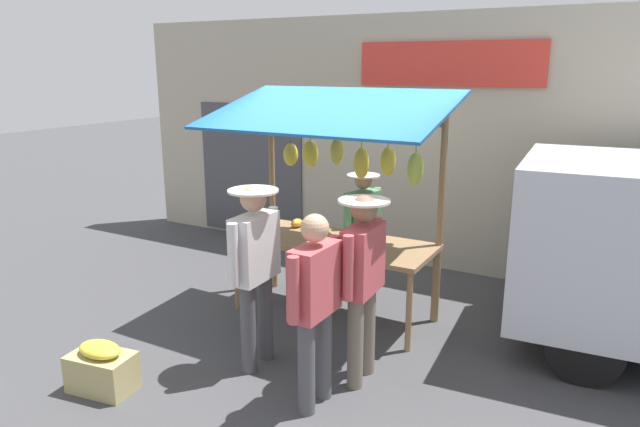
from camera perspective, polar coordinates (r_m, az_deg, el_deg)
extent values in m
plane|color=#424244|center=(6.59, 1.29, -9.99)|extent=(40.00, 40.00, 0.00)
cube|color=#B2A893|center=(8.07, 8.75, 7.02)|extent=(9.00, 0.25, 3.40)
cube|color=red|center=(7.69, 12.64, 14.32)|extent=(2.40, 0.06, 0.56)
cube|color=#47474C|center=(9.27, -6.88, 4.29)|extent=(1.90, 0.04, 2.10)
cube|color=olive|center=(6.28, 1.34, -2.89)|extent=(2.20, 0.90, 0.05)
cylinder|color=olive|center=(6.65, -8.28, -6.04)|extent=(0.06, 0.06, 0.83)
cylinder|color=olive|center=(5.71, 8.83, -9.64)|extent=(0.06, 0.06, 0.83)
cylinder|color=olive|center=(7.24, -4.54, -4.18)|extent=(0.06, 0.06, 0.83)
cylinder|color=olive|center=(6.39, 11.31, -7.04)|extent=(0.06, 0.06, 0.83)
cylinder|color=olive|center=(7.06, -4.75, 1.72)|extent=(0.07, 0.07, 2.35)
cylinder|color=olive|center=(6.16, 11.87, -0.45)|extent=(0.07, 0.07, 2.35)
cylinder|color=olive|center=(6.38, 3.11, 9.25)|extent=(2.12, 0.06, 0.06)
cube|color=#19518C|center=(5.88, 0.72, 10.29)|extent=(2.50, 1.46, 0.39)
cylinder|color=brown|center=(6.04, 9.57, 7.40)|extent=(0.01, 0.01, 0.29)
ellipsoid|color=#B2CC4C|center=(6.08, 9.44, 4.41)|extent=(0.22, 0.23, 0.36)
cylinder|color=brown|center=(6.17, 6.85, 7.82)|extent=(0.01, 0.01, 0.25)
ellipsoid|color=yellow|center=(6.21, 6.77, 5.20)|extent=(0.18, 0.22, 0.32)
cylinder|color=brown|center=(6.29, 4.18, 7.85)|extent=(0.01, 0.01, 0.29)
ellipsoid|color=yellow|center=(6.34, 4.13, 5.00)|extent=(0.19, 0.16, 0.35)
cylinder|color=brown|center=(6.40, 1.72, 8.40)|extent=(0.01, 0.01, 0.20)
ellipsoid|color=gold|center=(6.43, 1.71, 6.19)|extent=(0.16, 0.19, 0.30)
cylinder|color=brown|center=(6.60, -0.98, 8.37)|extent=(0.01, 0.01, 0.25)
ellipsoid|color=yellow|center=(6.63, -0.97, 5.96)|extent=(0.20, 0.16, 0.32)
cylinder|color=brown|center=(6.74, -2.96, 8.26)|extent=(0.01, 0.01, 0.30)
ellipsoid|color=yellow|center=(6.78, -2.93, 5.86)|extent=(0.22, 0.21, 0.27)
ellipsoid|color=orange|center=(6.12, 0.41, -2.42)|extent=(0.25, 0.20, 0.14)
ellipsoid|color=gold|center=(6.76, -2.33, -0.95)|extent=(0.12, 0.18, 0.10)
cylinder|color=#726656|center=(7.16, 4.80, -4.75)|extent=(0.14, 0.14, 0.75)
cylinder|color=#726656|center=(6.98, 3.58, -5.26)|extent=(0.14, 0.14, 0.75)
cube|color=#518C5B|center=(6.88, 4.30, 0.03)|extent=(0.31, 0.49, 0.53)
cylinder|color=#518C5B|center=(7.10, 5.69, 0.63)|extent=(0.09, 0.09, 0.49)
cylinder|color=#518C5B|center=(6.66, 2.81, -0.26)|extent=(0.09, 0.09, 0.49)
sphere|color=#A87A5B|center=(6.79, 4.36, 3.28)|extent=(0.21, 0.21, 0.21)
cylinder|color=beige|center=(6.78, 4.37, 3.79)|extent=(0.39, 0.39, 0.02)
cylinder|color=#726656|center=(5.07, 3.53, -12.71)|extent=(0.14, 0.14, 0.84)
cylinder|color=#726656|center=(5.30, 4.74, -11.45)|extent=(0.14, 0.14, 0.84)
cube|color=#BF4C51|center=(4.90, 4.30, -4.57)|extent=(0.24, 0.52, 0.59)
cylinder|color=#BF4C51|center=(4.62, 2.82, -5.44)|extent=(0.09, 0.09, 0.55)
cylinder|color=#BF4C51|center=(5.17, 5.64, -3.29)|extent=(0.09, 0.09, 0.55)
sphere|color=#8C664C|center=(4.78, 4.40, 0.45)|extent=(0.23, 0.23, 0.23)
cylinder|color=beige|center=(4.76, 4.42, 1.26)|extent=(0.44, 0.44, 0.02)
cylinder|color=#4C4C51|center=(5.33, -7.15, -11.27)|extent=(0.14, 0.14, 0.85)
cylinder|color=#4C4C51|center=(5.54, -5.45, -10.17)|extent=(0.14, 0.14, 0.85)
cube|color=silver|center=(5.17, -6.51, -3.38)|extent=(0.23, 0.52, 0.60)
cylinder|color=silver|center=(4.91, -8.61, -4.11)|extent=(0.09, 0.09, 0.56)
cylinder|color=silver|center=(5.41, -4.62, -2.23)|extent=(0.09, 0.09, 0.56)
sphere|color=tan|center=(5.05, -6.65, 1.48)|extent=(0.23, 0.23, 0.23)
cylinder|color=beige|center=(5.03, -6.68, 2.26)|extent=(0.45, 0.45, 0.02)
cylinder|color=#4C4C51|center=(4.73, -1.36, -15.03)|extent=(0.14, 0.14, 0.81)
cylinder|color=#4C4C51|center=(4.93, 0.35, -13.71)|extent=(0.14, 0.14, 0.81)
cube|color=#BF4C51|center=(4.53, -0.50, -6.67)|extent=(0.23, 0.50, 0.57)
cylinder|color=#BF4C51|center=(4.28, -2.64, -7.65)|extent=(0.09, 0.09, 0.53)
cylinder|color=#BF4C51|center=(4.77, 1.41, -5.27)|extent=(0.09, 0.09, 0.53)
sphere|color=tan|center=(4.39, -0.51, -1.46)|extent=(0.22, 0.22, 0.22)
cube|color=black|center=(6.12, 27.66, 0.07)|extent=(1.53, 1.91, 0.68)
cylinder|color=black|center=(5.66, 24.84, -12.06)|extent=(0.67, 0.23, 0.66)
cylinder|color=black|center=(7.20, 25.07, -6.40)|extent=(0.67, 0.23, 0.66)
cube|color=tan|center=(5.47, -20.84, -14.52)|extent=(0.59, 0.42, 0.33)
ellipsoid|color=yellow|center=(5.37, -21.05, -12.49)|extent=(0.42, 0.26, 0.12)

